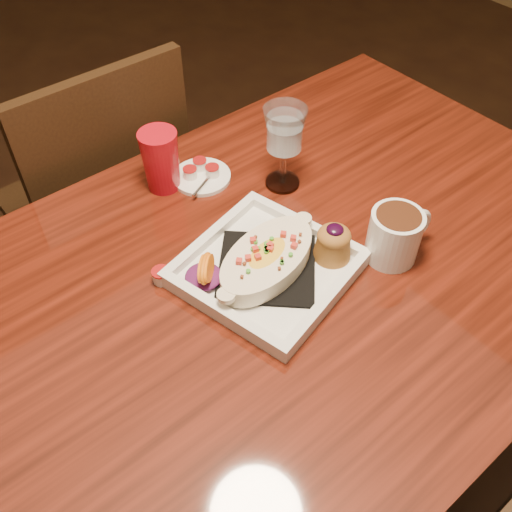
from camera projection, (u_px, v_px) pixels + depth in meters
floor at (256, 463)px, 1.54m from camera, size 7.00×7.00×0.00m
table at (256, 318)px, 1.06m from camera, size 1.50×0.90×0.75m
chair_far at (104, 203)px, 1.50m from camera, size 0.42×0.42×0.93m
plate at (273, 262)px, 0.99m from camera, size 0.33×0.33×0.08m
coffee_mug at (396, 234)px, 1.00m from camera, size 0.13×0.09×0.10m
goblet at (285, 134)px, 1.09m from camera, size 0.08×0.08×0.18m
saucer at (202, 175)px, 1.18m from camera, size 0.12×0.12×0.08m
creamer_loose at (161, 276)px, 0.99m from camera, size 0.03×0.03×0.03m
red_tumbler at (161, 161)px, 1.13m from camera, size 0.08×0.08×0.13m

